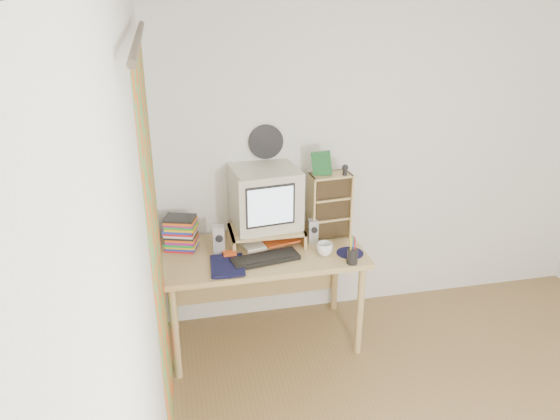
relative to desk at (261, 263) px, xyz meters
name	(u,v)px	position (x,y,z in m)	size (l,w,h in m)	color
back_wall	(386,157)	(1.03, 0.31, 0.63)	(3.50, 3.50, 0.00)	white
left_wall	(148,312)	(-0.72, -1.44, 0.63)	(3.50, 3.50, 0.00)	white
curtain	(159,275)	(-0.68, -0.96, 0.53)	(2.20, 2.20, 0.00)	#C14C1B
wall_disc	(266,142)	(0.10, 0.29, 0.81)	(0.25, 0.25, 0.02)	black
desk	(261,263)	(0.00, 0.00, 0.00)	(1.40, 0.70, 0.75)	tan
monitor_riser	(266,232)	(0.05, 0.04, 0.23)	(0.52, 0.30, 0.12)	#D7B471
crt_monitor	(266,198)	(0.06, 0.09, 0.46)	(0.44, 0.44, 0.42)	beige
speaker_left	(219,240)	(-0.30, -0.04, 0.24)	(0.08, 0.08, 0.21)	#BCBCC2
speaker_right	(313,231)	(0.38, -0.02, 0.22)	(0.07, 0.07, 0.18)	#BCBCC2
keyboard	(265,259)	(-0.01, -0.21, 0.15)	(0.46, 0.15, 0.03)	black
dvd_stack	(181,230)	(-0.55, 0.08, 0.28)	(0.21, 0.15, 0.29)	brown
cd_rack	(329,206)	(0.52, 0.06, 0.38)	(0.29, 0.16, 0.48)	#D7B471
mug	(325,249)	(0.41, -0.21, 0.18)	(0.11, 0.11, 0.09)	white
diary	(211,265)	(-0.38, -0.24, 0.16)	(0.27, 0.20, 0.05)	black
mousepad	(350,253)	(0.59, -0.23, 0.14)	(0.19, 0.19, 0.00)	black
pen_cup	(352,254)	(0.55, -0.37, 0.21)	(0.07, 0.07, 0.15)	black
papers	(268,241)	(0.06, 0.04, 0.15)	(0.28, 0.21, 0.04)	white
red_box	(230,255)	(-0.23, -0.12, 0.16)	(0.09, 0.05, 0.04)	#C94515
game_box	(322,163)	(0.45, 0.06, 0.70)	(0.13, 0.03, 0.17)	#175325
webcam	(345,170)	(0.61, 0.02, 0.66)	(0.05, 0.05, 0.08)	black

